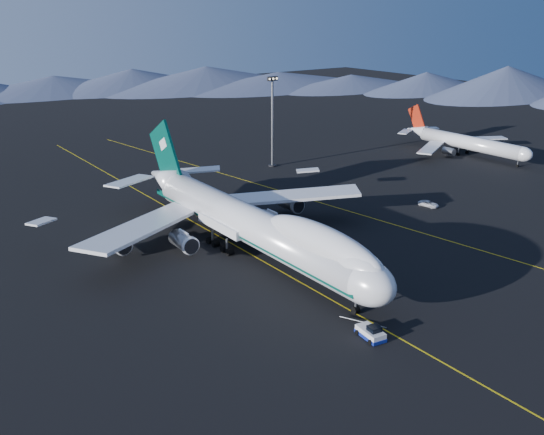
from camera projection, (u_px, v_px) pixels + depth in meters
ground at (252, 255)px, 106.58m from camera, size 500.00×500.00×0.00m
taxiway_line_main at (252, 255)px, 106.58m from camera, size 0.25×220.00×0.01m
taxiway_line_side at (341, 209)px, 130.78m from camera, size 28.08×198.09×0.01m
boeing_747 at (251, 224)px, 104.69m from camera, size 59.62×72.43×19.37m
pushback_tug at (370, 333)px, 79.78m from camera, size 2.95×4.59×1.89m
second_jet at (465, 142)px, 177.03m from camera, size 39.02×44.08×12.54m
service_van at (429, 204)px, 132.09m from camera, size 2.85×4.77×1.24m
floodlight_mast at (272, 122)px, 161.75m from camera, size 2.97×2.23×24.08m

